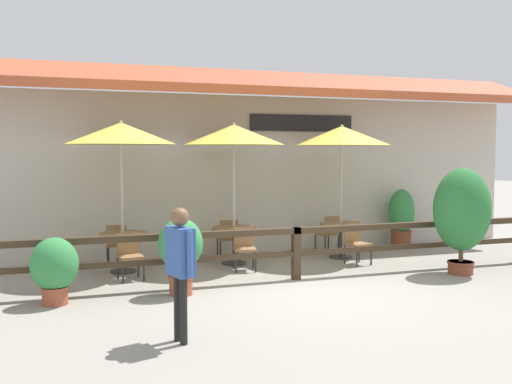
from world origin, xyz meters
TOP-DOWN VIEW (x-y plane):
  - ground_plane at (0.00, 0.00)m, footprint 60.00×60.00m
  - building_facade at (0.00, 4.10)m, footprint 14.28×1.49m
  - patio_railing at (0.00, 1.05)m, footprint 10.40×0.14m
  - patio_umbrella_near at (-2.93, 2.69)m, footprint 2.10×2.10m
  - dining_table_near at (-2.93, 2.69)m, footprint 0.91×0.91m
  - chair_near_streetside at (-2.88, 2.00)m, footprint 0.48×0.48m
  - chair_near_wallside at (-2.98, 3.38)m, footprint 0.47×0.47m
  - patio_umbrella_middle at (-0.66, 2.79)m, footprint 2.10×2.10m
  - dining_table_middle at (-0.66, 2.79)m, footprint 0.91×0.91m
  - chair_middle_streetside at (-0.65, 2.12)m, footprint 0.49×0.49m
  - chair_middle_wallside at (-0.61, 3.46)m, footprint 0.46×0.46m
  - patio_umbrella_far at (1.75, 2.70)m, footprint 2.10×2.10m
  - dining_table_far at (1.75, 2.70)m, footprint 0.91×0.91m
  - chair_far_streetside at (1.72, 1.95)m, footprint 0.50×0.50m
  - chair_far_wallside at (1.82, 3.45)m, footprint 0.50×0.50m
  - potted_plant_tall_tropical at (-2.21, 0.60)m, footprint 0.73×0.65m
  - potted_plant_corner_fern at (3.15, 0.47)m, footprint 1.10×0.99m
  - potted_plant_small_flowering at (-4.14, 0.62)m, footprint 0.71×0.64m
  - potted_plant_entrance_palm at (3.83, 3.55)m, footprint 0.65×0.59m
  - pedestrian at (-2.67, -1.71)m, footprint 0.31×0.56m

SIDE VIEW (x-z plane):
  - ground_plane at x=0.00m, z-range 0.00..0.00m
  - chair_near_streetside at x=-2.88m, z-range 0.05..0.90m
  - chair_near_wallside at x=-2.98m, z-range 0.05..0.90m
  - chair_middle_streetside at x=-0.65m, z-range 0.05..0.90m
  - chair_middle_wallside at x=-0.61m, z-range 0.05..0.90m
  - chair_far_streetside at x=1.72m, z-range 0.05..0.90m
  - chair_far_wallside at x=1.82m, z-range 0.05..0.90m
  - potted_plant_small_flowering at x=-4.14m, z-range 0.05..1.08m
  - dining_table_near at x=-2.93m, z-range 0.23..1.00m
  - dining_table_middle at x=-0.66m, z-range 0.23..1.00m
  - dining_table_far at x=1.75m, z-range 0.23..1.00m
  - patio_railing at x=0.00m, z-range 0.22..1.17m
  - potted_plant_entrance_palm at x=3.83m, z-range 0.03..1.45m
  - potted_plant_tall_tropical at x=-2.21m, z-range 0.14..1.39m
  - pedestrian at x=-2.67m, z-range 0.24..1.89m
  - potted_plant_corner_fern at x=3.15m, z-range 0.19..2.21m
  - building_facade at x=0.00m, z-range 0.05..4.28m
  - patio_umbrella_near at x=-2.93m, z-range 1.21..4.12m
  - patio_umbrella_middle at x=-0.66m, z-range 1.21..4.12m
  - patio_umbrella_far at x=1.75m, z-range 1.21..4.12m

